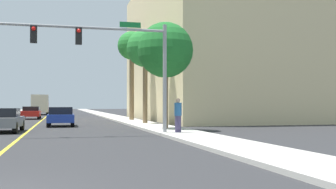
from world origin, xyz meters
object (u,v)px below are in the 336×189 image
Objects in this scene: palm_far at (132,48)px; pedestrian at (178,115)px; car_gray at (4,120)px; car_blue at (61,116)px; palm_near at (165,51)px; car_red at (31,113)px; palm_mid at (145,50)px; delivery_truck at (40,104)px; traffic_signal_mast at (109,50)px.

palm_far reaches higher than pedestrian.
car_blue reaches higher than car_gray.
palm_far is 17.62m from car_gray.
palm_near reaches higher than car_red.
palm_near reaches higher than car_blue.
palm_mid is 1.74× the size of car_gray.
pedestrian reaches higher than car_gray.
palm_near is 7.28m from palm_mid.
palm_near is 0.73× the size of delivery_truck.
traffic_signal_mast reaches higher than car_gray.
car_red is (-9.29, 22.79, -4.17)m from palm_near.
delivery_truck is at bearing 95.57° from car_blue.
delivery_truck is at bearing 96.92° from traffic_signal_mast.
traffic_signal_mast is 2.36× the size of car_blue.
traffic_signal_mast is 26.82m from car_red.
traffic_signal_mast is 18.28m from palm_far.
palm_mid is 7.30m from palm_far.
car_gray is at bearing 142.24° from traffic_signal_mast.
traffic_signal_mast is at bearing -139.67° from palm_near.
palm_near is at bearing -91.62° from palm_mid.
delivery_truck is at bearing 105.20° from palm_mid.
pedestrian is at bearing -91.84° from palm_far.
car_gray is at bearing -91.11° from delivery_truck.
palm_mid is 18.97m from car_red.
palm_near is 0.77× the size of palm_far.
palm_mid is 0.82× the size of delivery_truck.
traffic_signal_mast is at bearing -76.22° from car_blue.
delivery_truck is (-9.62, 27.64, -5.36)m from palm_far.
car_gray is 1.07× the size of car_blue.
palm_mid is at bearing 69.09° from traffic_signal_mast.
pedestrian is at bearing -25.41° from car_gray.
car_blue is (-6.35, -0.37, -5.16)m from palm_mid.
palm_far reaches higher than palm_near.
palm_near is 3.65× the size of pedestrian.
traffic_signal_mast is 2.19× the size of car_red.
car_blue is at bearing 63.30° from car_gray.
palm_far is 29.75m from delivery_truck.
palm_near is 5.25m from pedestrian.
pedestrian is (9.04, -45.64, -0.59)m from delivery_truck.
car_gray is at bearing -89.89° from car_red.
palm_mid reaches higher than car_blue.
car_blue is 2.22× the size of pedestrian.
palm_far is 2.01× the size of car_gray.
car_gray is (-9.47, -6.15, -5.17)m from palm_mid.
palm_near is 10.09m from car_blue.
palm_mid reaches higher than delivery_truck.
delivery_truck is (-9.47, 34.85, -4.25)m from palm_mid.
palm_mid is at bearing 3.82° from car_blue.
delivery_truck reaches higher than car_red.
palm_near is at bearing -47.56° from car_blue.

